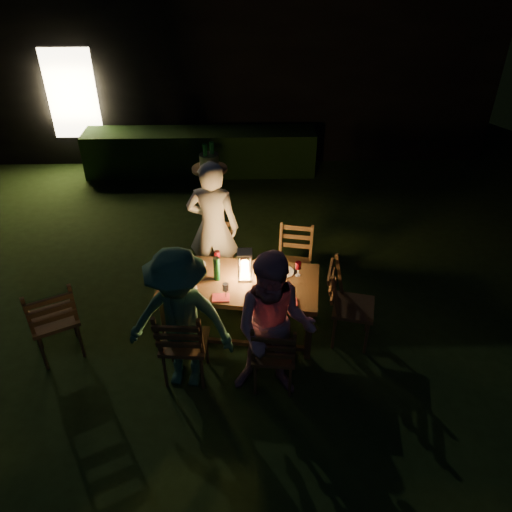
{
  "coord_description": "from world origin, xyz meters",
  "views": [
    {
      "loc": [
        0.29,
        -5.01,
        3.97
      ],
      "look_at": [
        0.41,
        -0.42,
        0.87
      ],
      "focal_mm": 35.0,
      "sensor_mm": 36.0,
      "label": 1
    }
  ],
  "objects_px": {
    "person_house_side": "(213,228)",
    "bottle_bucket_b": "(212,157)",
    "dining_table": "(240,286)",
    "chair_far_right": "(293,275)",
    "bottle_table": "(217,269)",
    "chair_end": "(350,318)",
    "ice_bucket": "(209,161)",
    "chair_far_left": "(215,269)",
    "chair_near_right": "(274,364)",
    "person_opp_left": "(180,321)",
    "chair_near_left": "(185,354)",
    "lantern": "(245,267)",
    "person_opp_right": "(274,328)",
    "chair_spare": "(57,331)",
    "bottle_bucket_a": "(206,159)",
    "side_table": "(210,173)"
  },
  "relations": [
    {
      "from": "person_opp_right",
      "to": "bottle_bucket_b",
      "type": "relative_size",
      "value": 5.05
    },
    {
      "from": "bottle_bucket_a",
      "to": "person_opp_right",
      "type": "bearing_deg",
      "value": -77.23
    },
    {
      "from": "chair_end",
      "to": "person_house_side",
      "type": "distance_m",
      "value": 1.95
    },
    {
      "from": "bottle_bucket_b",
      "to": "dining_table",
      "type": "bearing_deg",
      "value": -81.77
    },
    {
      "from": "chair_far_left",
      "to": "ice_bucket",
      "type": "relative_size",
      "value": 3.13
    },
    {
      "from": "chair_far_left",
      "to": "person_house_side",
      "type": "relative_size",
      "value": 0.54
    },
    {
      "from": "chair_near_right",
      "to": "chair_far_left",
      "type": "bearing_deg",
      "value": 118.13
    },
    {
      "from": "person_opp_left",
      "to": "lantern",
      "type": "height_order",
      "value": "person_opp_left"
    },
    {
      "from": "bottle_table",
      "to": "chair_spare",
      "type": "bearing_deg",
      "value": -167.94
    },
    {
      "from": "dining_table",
      "to": "chair_far_right",
      "type": "height_order",
      "value": "chair_far_right"
    },
    {
      "from": "ice_bucket",
      "to": "dining_table",
      "type": "bearing_deg",
      "value": -80.69
    },
    {
      "from": "dining_table",
      "to": "chair_spare",
      "type": "height_order",
      "value": "chair_spare"
    },
    {
      "from": "bottle_bucket_b",
      "to": "chair_far_left",
      "type": "bearing_deg",
      "value": -87.32
    },
    {
      "from": "ice_bucket",
      "to": "bottle_bucket_a",
      "type": "relative_size",
      "value": 0.94
    },
    {
      "from": "person_house_side",
      "to": "bottle_bucket_b",
      "type": "height_order",
      "value": "person_house_side"
    },
    {
      "from": "chair_near_right",
      "to": "chair_far_left",
      "type": "xyz_separation_m",
      "value": [
        -0.66,
        1.66,
        -0.0
      ]
    },
    {
      "from": "dining_table",
      "to": "chair_far_right",
      "type": "distance_m",
      "value": 1.01
    },
    {
      "from": "chair_near_right",
      "to": "person_opp_left",
      "type": "relative_size",
      "value": 0.6
    },
    {
      "from": "bottle_table",
      "to": "ice_bucket",
      "type": "bearing_deg",
      "value": 94.57
    },
    {
      "from": "lantern",
      "to": "dining_table",
      "type": "bearing_deg",
      "value": -143.62
    },
    {
      "from": "person_house_side",
      "to": "side_table",
      "type": "xyz_separation_m",
      "value": [
        -0.15,
        2.03,
        -0.2
      ]
    },
    {
      "from": "chair_far_left",
      "to": "bottle_bucket_a",
      "type": "height_order",
      "value": "bottle_bucket_a"
    },
    {
      "from": "ice_bucket",
      "to": "chair_far_left",
      "type": "bearing_deg",
      "value": -85.9
    },
    {
      "from": "lantern",
      "to": "bottle_table",
      "type": "distance_m",
      "value": 0.3
    },
    {
      "from": "chair_far_left",
      "to": "person_opp_left",
      "type": "xyz_separation_m",
      "value": [
        -0.24,
        -1.57,
        0.51
      ]
    },
    {
      "from": "chair_far_right",
      "to": "bottle_table",
      "type": "height_order",
      "value": "bottle_table"
    },
    {
      "from": "chair_near_left",
      "to": "person_opp_right",
      "type": "distance_m",
      "value": 1.03
    },
    {
      "from": "dining_table",
      "to": "chair_spare",
      "type": "relative_size",
      "value": 1.71
    },
    {
      "from": "chair_end",
      "to": "person_opp_right",
      "type": "bearing_deg",
      "value": -37.41
    },
    {
      "from": "dining_table",
      "to": "chair_far_right",
      "type": "xyz_separation_m",
      "value": [
        0.66,
        0.68,
        -0.36
      ]
    },
    {
      "from": "person_house_side",
      "to": "person_opp_left",
      "type": "height_order",
      "value": "person_house_side"
    },
    {
      "from": "bottle_bucket_a",
      "to": "bottle_bucket_b",
      "type": "bearing_deg",
      "value": 38.66
    },
    {
      "from": "person_house_side",
      "to": "bottle_bucket_a",
      "type": "bearing_deg",
      "value": -75.52
    },
    {
      "from": "bottle_bucket_b",
      "to": "chair_end",
      "type": "bearing_deg",
      "value": -62.31
    },
    {
      "from": "chair_near_right",
      "to": "chair_far_right",
      "type": "xyz_separation_m",
      "value": [
        0.33,
        1.51,
        -0.0
      ]
    },
    {
      "from": "chair_near_left",
      "to": "chair_near_right",
      "type": "distance_m",
      "value": 0.9
    },
    {
      "from": "chair_near_right",
      "to": "chair_spare",
      "type": "relative_size",
      "value": 0.89
    },
    {
      "from": "chair_far_right",
      "to": "chair_end",
      "type": "relative_size",
      "value": 0.91
    },
    {
      "from": "dining_table",
      "to": "chair_far_left",
      "type": "xyz_separation_m",
      "value": [
        -0.33,
        0.83,
        -0.36
      ]
    },
    {
      "from": "chair_near_left",
      "to": "lantern",
      "type": "relative_size",
      "value": 2.92
    },
    {
      "from": "dining_table",
      "to": "bottle_bucket_b",
      "type": "distance_m",
      "value": 2.99
    },
    {
      "from": "chair_near_left",
      "to": "bottle_bucket_b",
      "type": "height_order",
      "value": "bottle_bucket_b"
    },
    {
      "from": "chair_end",
      "to": "ice_bucket",
      "type": "relative_size",
      "value": 3.41
    },
    {
      "from": "chair_end",
      "to": "person_opp_right",
      "type": "relative_size",
      "value": 0.63
    },
    {
      "from": "chair_spare",
      "to": "person_opp_left",
      "type": "height_order",
      "value": "person_opp_left"
    },
    {
      "from": "bottle_bucket_b",
      "to": "chair_spare",
      "type": "bearing_deg",
      "value": -115.08
    },
    {
      "from": "bottle_bucket_a",
      "to": "bottle_bucket_b",
      "type": "height_order",
      "value": "same"
    },
    {
      "from": "chair_end",
      "to": "bottle_bucket_b",
      "type": "bearing_deg",
      "value": -137.65
    },
    {
      "from": "chair_far_left",
      "to": "bottle_table",
      "type": "height_order",
      "value": "bottle_table"
    },
    {
      "from": "chair_near_left",
      "to": "person_opp_left",
      "type": "height_order",
      "value": "person_opp_left"
    }
  ]
}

